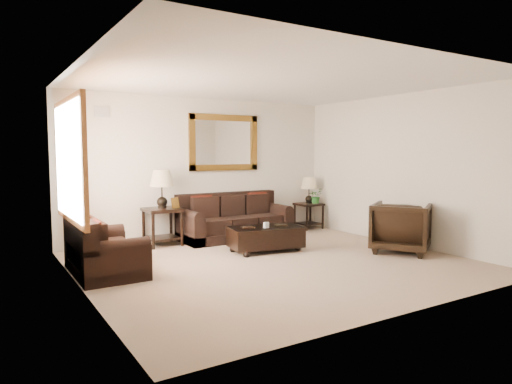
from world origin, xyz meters
TOP-DOWN VIEW (x-y plane):
  - room at (0.00, 0.00)m, footprint 5.51×5.01m
  - window at (-2.70, 0.90)m, footprint 0.07×1.96m
  - mirror at (0.44, 2.47)m, footprint 1.50×0.06m
  - air_vent at (-1.90, 2.48)m, footprint 0.25×0.02m
  - sofa at (0.44, 2.08)m, footprint 2.12×0.92m
  - loveseat at (-2.36, 0.76)m, footprint 0.84×1.42m
  - end_table_left at (-0.98, 2.15)m, footprint 0.61×0.61m
  - end_table_right at (2.37, 2.21)m, footprint 0.51×0.51m
  - coffee_table at (0.33, 0.78)m, footprint 1.32×0.87m
  - armchair at (2.20, -0.48)m, footprint 1.19×1.21m
  - potted_plant at (2.49, 2.11)m, footprint 0.38×0.40m

SIDE VIEW (x-z plane):
  - coffee_table at x=0.33m, z-range 0.00..0.52m
  - loveseat at x=-2.36m, z-range -0.11..0.69m
  - sofa at x=0.44m, z-range -0.12..0.75m
  - armchair at x=2.20m, z-range 0.00..0.92m
  - potted_plant at x=2.49m, z-range 0.55..0.81m
  - end_table_right at x=2.37m, z-range 0.17..1.29m
  - end_table_left at x=-0.98m, z-range 0.21..1.55m
  - room at x=0.00m, z-range 0.00..2.71m
  - window at x=-2.70m, z-range 0.72..2.38m
  - mirror at x=0.44m, z-range 1.30..2.40m
  - air_vent at x=-1.90m, z-range 2.26..2.44m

